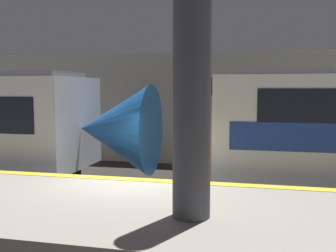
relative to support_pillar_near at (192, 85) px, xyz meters
name	(u,v)px	position (x,y,z in m)	size (l,w,h in m)	color
ground_plane	(135,223)	(-1.68, 2.34, -3.12)	(120.00, 120.00, 0.00)	#282623
platform	(103,230)	(-1.68, 0.44, -2.60)	(40.00, 3.80, 1.06)	gray
station_rear_barrier	(189,109)	(-1.68, 9.52, -0.88)	(50.00, 0.15, 4.49)	#B2AD9E
support_pillar_near	(192,85)	(0.00, 0.00, 0.00)	(0.59, 0.59, 4.14)	#47474C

